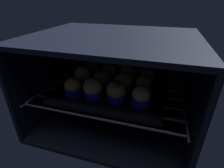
# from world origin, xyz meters

# --- Properties ---
(oven_cavity) EXTENTS (0.59, 0.47, 0.37)m
(oven_cavity) POSITION_xyz_m (0.00, 0.26, 0.17)
(oven_cavity) COLOR black
(oven_cavity) RESTS_ON ground
(oven_rack) EXTENTS (0.55, 0.42, 0.01)m
(oven_rack) POSITION_xyz_m (0.00, 0.22, 0.14)
(oven_rack) COLOR #444756
(oven_rack) RESTS_ON oven_cavity
(baking_tray) EXTENTS (0.40, 0.32, 0.02)m
(baking_tray) POSITION_xyz_m (0.00, 0.20, 0.15)
(baking_tray) COLOR black
(baking_tray) RESTS_ON oven_rack
(muffin_row0_col0) EXTENTS (0.06, 0.06, 0.07)m
(muffin_row0_col0) POSITION_xyz_m (-0.12, 0.12, 0.18)
(muffin_row0_col0) COLOR #1928B7
(muffin_row0_col0) RESTS_ON baking_tray
(muffin_row0_col1) EXTENTS (0.07, 0.07, 0.08)m
(muffin_row0_col1) POSITION_xyz_m (-0.04, 0.12, 0.19)
(muffin_row0_col1) COLOR #1928B7
(muffin_row0_col1) RESTS_ON baking_tray
(muffin_row0_col2) EXTENTS (0.07, 0.07, 0.08)m
(muffin_row0_col2) POSITION_xyz_m (0.04, 0.12, 0.19)
(muffin_row0_col2) COLOR #1928B7
(muffin_row0_col2) RESTS_ON baking_tray
(muffin_row0_col3) EXTENTS (0.06, 0.06, 0.07)m
(muffin_row0_col3) POSITION_xyz_m (0.13, 0.12, 0.18)
(muffin_row0_col3) COLOR #1928B7
(muffin_row0_col3) RESTS_ON baking_tray
(muffin_row1_col0) EXTENTS (0.07, 0.07, 0.08)m
(muffin_row1_col0) POSITION_xyz_m (-0.12, 0.20, 0.19)
(muffin_row1_col0) COLOR #7A238C
(muffin_row1_col0) RESTS_ON baking_tray
(muffin_row1_col1) EXTENTS (0.07, 0.07, 0.07)m
(muffin_row1_col1) POSITION_xyz_m (-0.04, 0.20, 0.18)
(muffin_row1_col1) COLOR #1928B7
(muffin_row1_col1) RESTS_ON baking_tray
(muffin_row1_col2) EXTENTS (0.07, 0.07, 0.07)m
(muffin_row1_col2) POSITION_xyz_m (0.04, 0.20, 0.18)
(muffin_row1_col2) COLOR #7A238C
(muffin_row1_col2) RESTS_ON baking_tray
(muffin_row1_col3) EXTENTS (0.06, 0.06, 0.07)m
(muffin_row1_col3) POSITION_xyz_m (0.12, 0.20, 0.18)
(muffin_row1_col3) COLOR #1928B7
(muffin_row1_col3) RESTS_ON baking_tray
(muffin_row2_col0) EXTENTS (0.06, 0.06, 0.07)m
(muffin_row2_col0) POSITION_xyz_m (-0.12, 0.29, 0.19)
(muffin_row2_col0) COLOR #1928B7
(muffin_row2_col0) RESTS_ON baking_tray
(muffin_row2_col1) EXTENTS (0.06, 0.06, 0.07)m
(muffin_row2_col1) POSITION_xyz_m (-0.04, 0.29, 0.18)
(muffin_row2_col1) COLOR #7A238C
(muffin_row2_col1) RESTS_ON baking_tray
(muffin_row2_col2) EXTENTS (0.06, 0.06, 0.08)m
(muffin_row2_col2) POSITION_xyz_m (0.04, 0.29, 0.19)
(muffin_row2_col2) COLOR silver
(muffin_row2_col2) RESTS_ON baking_tray
(muffin_row2_col3) EXTENTS (0.06, 0.06, 0.07)m
(muffin_row2_col3) POSITION_xyz_m (0.13, 0.29, 0.18)
(muffin_row2_col3) COLOR #1928B7
(muffin_row2_col3) RESTS_ON baking_tray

